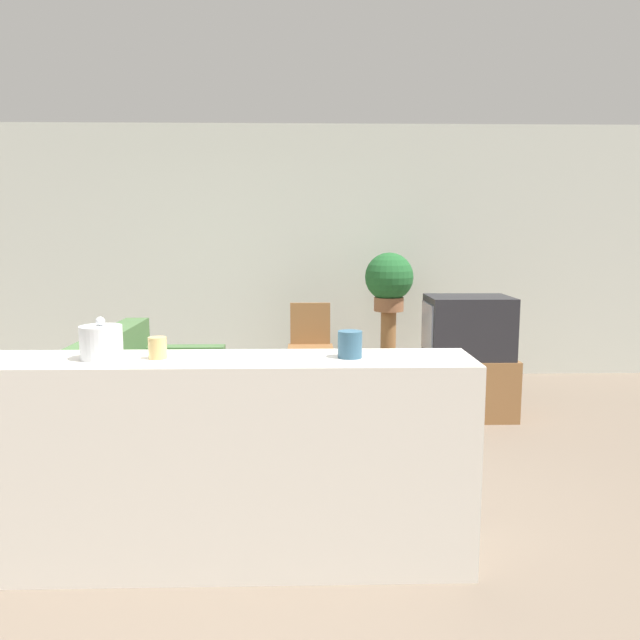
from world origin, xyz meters
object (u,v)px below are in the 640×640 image
wooden_chair (310,343)px  potted_plant (389,279)px  couch (150,402)px  television (468,327)px  decorative_bowl (101,342)px

wooden_chair → potted_plant: (0.79, 0.22, 0.60)m
wooden_chair → potted_plant: potted_plant is taller
potted_plant → couch: bearing=-142.3°
television → wooden_chair: size_ratio=0.80×
television → wooden_chair: bearing=148.6°
couch → television: (2.57, 0.54, 0.49)m
television → couch: bearing=-168.1°
wooden_chair → decorative_bowl: size_ratio=4.48×
couch → decorative_bowl: 2.00m
potted_plant → television: bearing=-62.7°
couch → wooden_chair: (1.24, 1.35, 0.21)m
television → wooden_chair: (-1.33, 0.81, -0.28)m
couch → potted_plant: (2.03, 1.57, 0.81)m
potted_plant → decorative_bowl: 3.83m
decorative_bowl → television: bearing=45.5°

